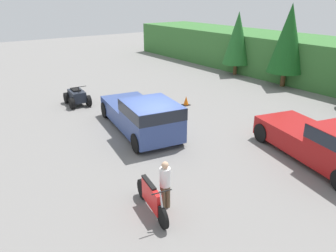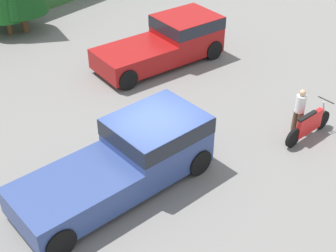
% 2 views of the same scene
% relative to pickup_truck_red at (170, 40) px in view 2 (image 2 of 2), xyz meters
% --- Properties ---
extents(ground_plane, '(80.00, 80.00, 0.00)m').
position_rel_pickup_truck_red_xyz_m(ground_plane, '(-5.76, -4.11, -0.96)').
color(ground_plane, slate).
extents(pickup_truck_red, '(5.86, 3.47, 1.81)m').
position_rel_pickup_truck_red_xyz_m(pickup_truck_red, '(0.00, 0.00, 0.00)').
color(pickup_truck_red, maroon).
rests_on(pickup_truck_red, ground_plane).
extents(pickup_truck_second, '(6.08, 3.16, 1.81)m').
position_rel_pickup_truck_red_xyz_m(pickup_truck_second, '(-6.81, -4.12, 0.00)').
color(pickup_truck_second, '#334784').
rests_on(pickup_truck_second, ground_plane).
extents(dirt_bike, '(2.25, 0.69, 1.17)m').
position_rel_pickup_truck_red_xyz_m(dirt_bike, '(-1.49, -7.12, -0.47)').
color(dirt_bike, black).
rests_on(dirt_bike, ground_plane).
extents(rider_person, '(0.34, 0.35, 1.61)m').
position_rel_pickup_truck_red_xyz_m(rider_person, '(-1.42, -6.68, -0.08)').
color(rider_person, brown).
rests_on(rider_person, ground_plane).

